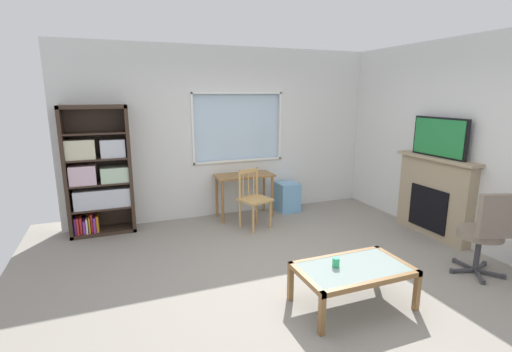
# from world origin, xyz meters

# --- Properties ---
(ground) EXTENTS (6.15, 5.90, 0.02)m
(ground) POSITION_xyz_m (0.00, 0.00, -0.01)
(ground) COLOR gray
(wall_back_with_window) EXTENTS (5.15, 0.15, 2.76)m
(wall_back_with_window) POSITION_xyz_m (-0.02, 2.45, 1.37)
(wall_back_with_window) COLOR silver
(wall_back_with_window) RESTS_ON ground
(wall_right) EXTENTS (0.12, 5.10, 2.76)m
(wall_right) POSITION_xyz_m (2.64, 0.00, 1.38)
(wall_right) COLOR silver
(wall_right) RESTS_ON ground
(bookshelf) EXTENTS (0.90, 0.38, 1.87)m
(bookshelf) POSITION_xyz_m (-2.00, 2.21, 0.87)
(bookshelf) COLOR #38281E
(bookshelf) RESTS_ON ground
(desk_under_window) EXTENTS (0.95, 0.45, 0.73)m
(desk_under_window) POSITION_xyz_m (0.20, 2.10, 0.60)
(desk_under_window) COLOR olive
(desk_under_window) RESTS_ON ground
(wooden_chair) EXTENTS (0.53, 0.51, 0.90)m
(wooden_chair) POSITION_xyz_m (0.17, 1.58, 0.46)
(wooden_chair) COLOR tan
(wooden_chair) RESTS_ON ground
(plastic_drawer_unit) EXTENTS (0.35, 0.40, 0.50)m
(plastic_drawer_unit) POSITION_xyz_m (1.01, 2.15, 0.25)
(plastic_drawer_unit) COLOR #72ADDB
(plastic_drawer_unit) RESTS_ON ground
(fireplace) EXTENTS (0.26, 1.29, 1.16)m
(fireplace) POSITION_xyz_m (2.48, 0.36, 0.58)
(fireplace) COLOR tan
(fireplace) RESTS_ON ground
(tv) EXTENTS (0.06, 0.88, 0.55)m
(tv) POSITION_xyz_m (2.46, 0.36, 1.43)
(tv) COLOR black
(tv) RESTS_ON fireplace
(office_chair) EXTENTS (0.58, 0.61, 1.00)m
(office_chair) POSITION_xyz_m (2.00, -0.82, 0.55)
(office_chair) COLOR #7A6B5B
(office_chair) RESTS_ON ground
(coffee_table) EXTENTS (1.09, 0.64, 0.40)m
(coffee_table) POSITION_xyz_m (0.29, -0.77, 0.35)
(coffee_table) COLOR #8C9E99
(coffee_table) RESTS_ON ground
(sippy_cup) EXTENTS (0.07, 0.07, 0.09)m
(sippy_cup) POSITION_xyz_m (0.14, -0.71, 0.45)
(sippy_cup) COLOR #33B770
(sippy_cup) RESTS_ON coffee_table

